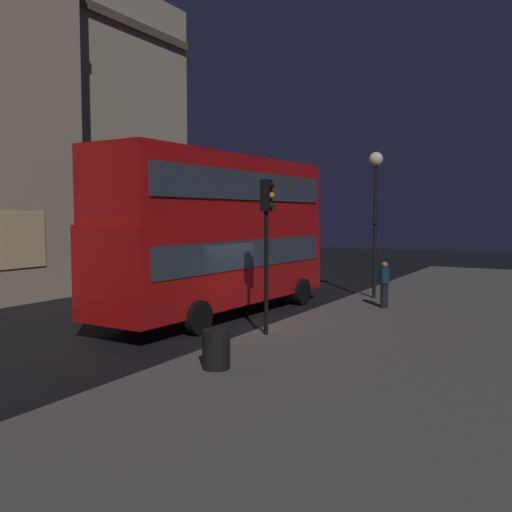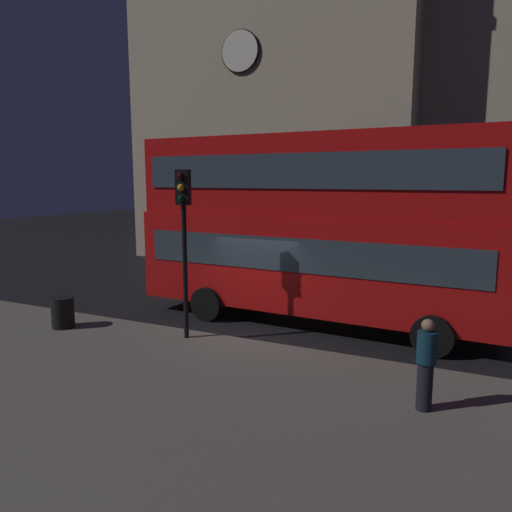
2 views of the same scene
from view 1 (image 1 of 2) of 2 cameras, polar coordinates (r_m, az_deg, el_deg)
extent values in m
plane|color=black|center=(17.14, -1.55, -7.19)|extent=(80.00, 80.00, 0.00)
cube|color=#5B564F|center=(15.32, 13.67, -8.46)|extent=(44.00, 7.50, 0.12)
cube|color=#F2D18C|center=(22.63, -23.01, 1.46)|extent=(2.40, 0.06, 2.07)
cube|color=tan|center=(31.51, -21.47, 11.64)|extent=(15.28, 7.87, 15.23)
cube|color=brown|center=(29.85, -16.43, 23.18)|extent=(14.98, 0.24, 0.44)
cube|color=#F2D18C|center=(25.29, -23.55, 1.83)|extent=(1.96, 0.06, 2.57)
cube|color=#F2D18C|center=(27.24, -18.39, 1.63)|extent=(1.96, 0.06, 2.06)
cube|color=#F9E09E|center=(29.37, -13.98, 2.31)|extent=(1.96, 0.06, 2.46)
cube|color=#F9E09E|center=(31.67, -10.16, 2.00)|extent=(1.96, 0.06, 2.39)
cube|color=#B20F0F|center=(18.77, -3.68, -0.62)|extent=(10.31, 2.96, 2.63)
cube|color=#B20F0F|center=(18.72, -3.71, 6.70)|extent=(10.10, 2.90, 2.16)
cube|color=#2D3842|center=(18.74, -3.68, 0.38)|extent=(9.50, 2.98, 0.90)
cube|color=#2D3842|center=(18.72, -3.71, 7.03)|extent=(9.50, 2.98, 0.90)
cube|color=#F2D84C|center=(23.03, 3.73, 7.72)|extent=(0.15, 1.49, 0.44)
sphere|color=white|center=(23.58, 2.04, -1.98)|extent=(0.24, 0.24, 0.24)
sphere|color=white|center=(22.82, 5.55, -2.20)|extent=(0.24, 0.24, 0.24)
cylinder|color=black|center=(22.48, -1.15, -3.18)|extent=(1.00, 0.29, 0.99)
cylinder|color=black|center=(21.18, 4.72, -3.65)|extent=(1.00, 0.29, 0.99)
cylinder|color=black|center=(17.63, -12.47, -5.33)|extent=(1.00, 0.29, 0.99)
cylinder|color=black|center=(15.95, -5.81, -6.27)|extent=(1.00, 0.29, 0.99)
cylinder|color=black|center=(15.22, 1.04, -1.78)|extent=(0.12, 0.12, 3.36)
cube|color=black|center=(15.15, 1.05, 6.17)|extent=(0.36, 0.31, 0.85)
sphere|color=black|center=(15.12, 1.59, 7.20)|extent=(0.17, 0.17, 0.17)
sphere|color=orange|center=(15.11, 1.59, 6.18)|extent=(0.17, 0.17, 0.17)
sphere|color=black|center=(15.10, 1.59, 5.15)|extent=(0.17, 0.17, 0.17)
cylinder|color=black|center=(27.97, 0.00, 0.24)|extent=(0.12, 0.12, 2.89)
cube|color=black|center=(27.90, 0.00, 4.07)|extent=(0.35, 0.29, 0.85)
sphere|color=black|center=(27.99, -0.24, 4.62)|extent=(0.17, 0.17, 0.17)
sphere|color=black|center=(27.99, -0.24, 4.07)|extent=(0.17, 0.17, 0.17)
sphere|color=green|center=(27.99, -0.24, 3.52)|extent=(0.17, 0.17, 0.17)
cylinder|color=black|center=(22.40, 11.99, 2.38)|extent=(0.14, 0.14, 5.18)
torus|color=black|center=(22.39, 12.00, 3.26)|extent=(0.28, 0.28, 0.06)
sphere|color=#F9EFC6|center=(22.49, 12.10, 9.62)|extent=(0.54, 0.54, 0.54)
cylinder|color=black|center=(20.25, 12.90, -3.96)|extent=(0.27, 0.27, 0.85)
cylinder|color=#0F2D3D|center=(20.17, 12.94, -1.97)|extent=(0.34, 0.34, 0.56)
sphere|color=#8C664C|center=(20.13, 12.95, -0.87)|extent=(0.22, 0.22, 0.22)
cylinder|color=black|center=(12.11, -4.07, -9.44)|extent=(0.60, 0.60, 0.83)
camera|label=2|loc=(20.19, 37.53, 5.37)|focal=34.09mm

